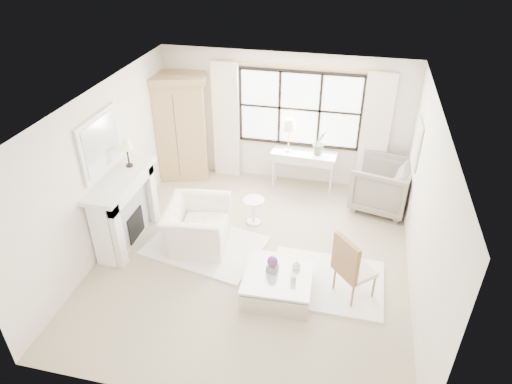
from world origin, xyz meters
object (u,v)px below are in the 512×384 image
armoire (181,127)px  console_table (303,170)px  club_armchair (197,225)px  coffee_table (278,284)px

armoire → console_table: 2.67m
armoire → console_table: (2.56, 0.05, -0.74)m
armoire → club_armchair: bearing=-80.2°
armoire → console_table: bearing=-14.4°
club_armchair → console_table: bearing=-39.4°
club_armchair → coffee_table: size_ratio=1.11×
club_armchair → armoire: bearing=19.4°
armoire → coffee_table: size_ratio=2.16×
console_table → club_armchair: (-1.51, -2.28, -0.02)m
club_armchair → coffee_table: bearing=-125.6°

